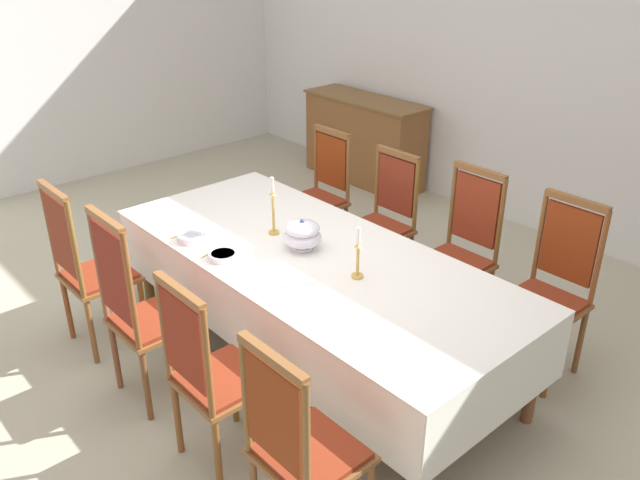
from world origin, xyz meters
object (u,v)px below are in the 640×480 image
Objects in this scene: chair_south_c at (211,372)px; chair_north_d at (552,287)px; chair_north_a at (320,192)px; soup_tureen at (302,234)px; dining_table at (313,264)px; spoon_primary at (215,249)px; candlestick_west at (273,211)px; bowl_near_right at (192,237)px; chair_north_b at (383,219)px; sideboard at (364,140)px; candlestick_east at (358,258)px; chair_north_c at (461,249)px; bowl_near_left at (223,255)px; chair_south_d at (299,446)px; spoon_secondary at (186,232)px; chair_south_a at (87,266)px.

chair_south_c is 0.98× the size of chair_north_d.
chair_north_a is 4.43× the size of soup_tureen.
soup_tureen reaches higher than dining_table.
chair_north_d is at bearing 27.47° from spoon_primary.
candlestick_west reaches higher than spoon_primary.
chair_north_b is at bearing 77.73° from bowl_near_right.
spoon_primary is at bearing 118.85° from sideboard.
spoon_primary is (0.21, 0.03, -0.02)m from bowl_near_right.
candlestick_east is (0.72, -0.99, 0.30)m from chair_north_b.
candlestick_east is at bearing 10.88° from spoon_primary.
chair_north_a is at bearing 0.10° from chair_north_d.
chair_north_c is 1.61m from bowl_near_left.
chair_north_c is 1.13m from soup_tureen.
dining_table is at bearing 110.73° from chair_south_c.
chair_south_d reaches higher than sideboard.
candlestick_west reaches higher than sideboard.
chair_north_d is (0.00, 1.99, 0.01)m from chair_south_d.
chair_north_a is 0.74× the size of sideboard.
bowl_near_right is 1.01× the size of spoon_secondary.
bowl_near_left reaches higher than spoon_primary.
chair_south_a is at bearing 106.04° from sideboard.
dining_table is 0.43m from candlestick_east.
dining_table is at bearing 0.00° from soup_tureen.
spoon_secondary is (-0.39, -0.42, -0.15)m from candlestick_west.
bowl_near_right is (0.40, -1.44, 0.20)m from chair_north_a.
chair_north_c is at bearing 52.57° from candlestick_west.
chair_north_c is at bearing 108.79° from chair_south_d.
candlestick_east is 1.14m from bowl_near_right.
chair_south_a is 6.57× the size of bowl_near_left.
dining_table is 2.61× the size of chair_north_b.
chair_north_b is at bearing 0.32° from chair_north_c.
candlestick_west is 0.47m from bowl_near_left.
chair_south_d is 1.78m from candlestick_west.
dining_table is 1.05m from chair_north_b.
chair_north_b is 0.94× the size of chair_north_d.
spoon_primary is (-0.13, 0.03, -0.02)m from bowl_near_left.
sideboard is at bearing 102.91° from spoon_primary.
candlestick_east is (0.48, 0.00, 0.03)m from soup_tureen.
dining_table is 2.41× the size of chair_south_a.
bowl_near_left is (-0.22, -0.44, -0.07)m from soup_tureen.
chair_south_d is at bearing -20.32° from spoon_secondary.
sideboard is (-1.97, 2.53, -0.39)m from soup_tureen.
chair_south_d is at bearing 108.79° from chair_north_c.
chair_south_d is (2.10, 0.00, -0.01)m from chair_south_a.
bowl_near_left is at bearing -27.45° from spoon_primary.
chair_south_c is 6.29× the size of bowl_near_left.
bowl_near_right is at bearing -120.57° from candlestick_west.
candlestick_west is at bearing -180.00° from candlestick_east.
dining_table is at bearing 43.39° from chair_north_d.
chair_north_d is (2.10, 0.00, 0.02)m from chair_north_a.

